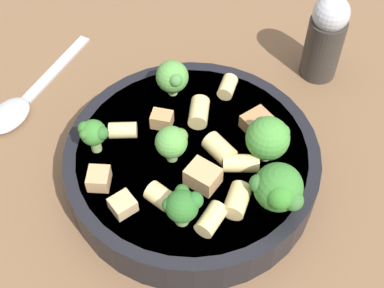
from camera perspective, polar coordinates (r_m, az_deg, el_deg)
name	(u,v)px	position (r m, az deg, el deg)	size (l,w,h in m)	color
ground_plane	(192,177)	(0.49, 0.00, -3.56)	(2.00, 2.00, 0.00)	brown
pasta_bowl	(192,163)	(0.47, 0.00, -1.99)	(0.22, 0.22, 0.04)	black
broccoli_floret_0	(183,205)	(0.41, -1.02, -6.57)	(0.03, 0.03, 0.03)	#84AD60
broccoli_floret_1	(93,133)	(0.45, -10.52, 1.15)	(0.02, 0.02, 0.03)	#93B766
broccoli_floret_2	(268,138)	(0.44, 8.12, 0.67)	(0.04, 0.04, 0.04)	#9EC175
broccoli_floret_3	(171,140)	(0.44, -2.30, 0.47)	(0.03, 0.03, 0.04)	#84AD60
broccoli_floret_4	(278,189)	(0.42, 9.21, -4.76)	(0.04, 0.04, 0.04)	#9EC175
broccoli_floret_5	(172,77)	(0.49, -2.14, 7.17)	(0.03, 0.03, 0.04)	#9EC175
rigatoni_0	(241,163)	(0.45, 5.23, -2.06)	(0.02, 0.02, 0.03)	#E0C67F
rigatoni_1	(219,149)	(0.45, 2.95, -0.53)	(0.02, 0.02, 0.03)	#E0C67F
rigatoni_2	(211,219)	(0.42, 2.06, -8.03)	(0.02, 0.02, 0.03)	#E0C67F
rigatoni_3	(228,87)	(0.50, 3.82, 6.10)	(0.01, 0.01, 0.02)	#E0C67F
rigatoni_4	(123,130)	(0.47, -7.38, 1.46)	(0.01, 0.01, 0.02)	#E0C67F
rigatoni_5	(160,196)	(0.43, -3.41, -5.59)	(0.02, 0.02, 0.02)	#E0C67F
rigatoni_6	(237,200)	(0.42, 4.84, -6.01)	(0.02, 0.02, 0.03)	#E0C67F
rigatoni_7	(199,112)	(0.48, 0.75, 3.42)	(0.02, 0.02, 0.03)	#E0C67F
chicken_chunk_0	(203,177)	(0.44, 1.17, -3.49)	(0.03, 0.02, 0.02)	tan
chicken_chunk_1	(97,174)	(0.45, -10.09, -3.19)	(0.02, 0.02, 0.01)	tan
chicken_chunk_2	(162,120)	(0.48, -3.23, 2.62)	(0.02, 0.01, 0.01)	tan
chicken_chunk_3	(256,120)	(0.48, 6.81, 2.59)	(0.02, 0.02, 0.01)	#A87A4C
chicken_chunk_4	(123,205)	(0.43, -7.40, -6.45)	(0.02, 0.02, 0.01)	tan
pepper_shaker	(325,37)	(0.57, 14.04, 10.98)	(0.04, 0.04, 0.10)	#332D28
spoon	(22,102)	(0.57, -17.71, 4.28)	(0.14, 0.12, 0.01)	#B2B2B7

